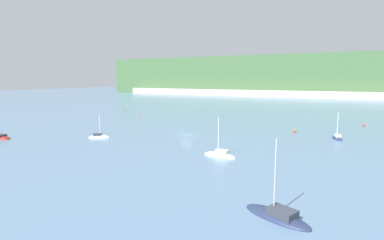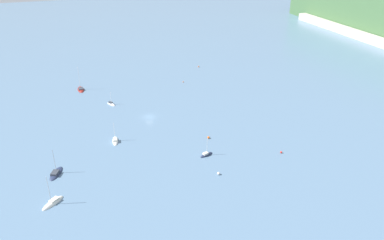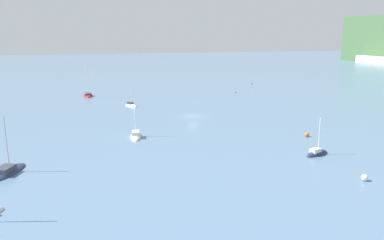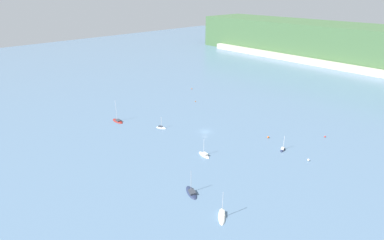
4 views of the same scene
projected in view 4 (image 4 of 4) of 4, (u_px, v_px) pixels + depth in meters
name	position (u px, v px, depth m)	size (l,w,h in m)	color
ground_plane	(205.00, 132.00, 136.02)	(600.00, 600.00, 0.00)	slate
hillside_ridge	(366.00, 46.00, 249.50)	(320.43, 56.02, 31.23)	#42663D
shore_town_strip	(348.00, 68.00, 235.10)	(272.37, 6.00, 4.81)	beige
sailboat_0	(161.00, 128.00, 139.42)	(5.09, 3.59, 6.30)	silver
sailboat_1	(283.00, 150.00, 120.71)	(3.00, 5.09, 6.87)	#232D4C
sailboat_2	(204.00, 155.00, 116.63)	(6.44, 2.76, 7.75)	white
sailboat_3	(222.00, 216.00, 85.37)	(6.16, 6.55, 9.73)	white
sailboat_4	(118.00, 121.00, 146.51)	(7.89, 3.01, 11.61)	maroon
sailboat_5	(191.00, 193.00, 95.26)	(7.86, 5.39, 8.64)	#232D4C
mooring_buoy_0	(268.00, 137.00, 130.16)	(0.82, 0.82, 0.82)	orange
mooring_buoy_1	(195.00, 101.00, 171.74)	(0.51, 0.51, 0.51)	orange
mooring_buoy_2	(325.00, 136.00, 130.88)	(0.66, 0.66, 0.66)	red
mooring_buoy_3	(308.00, 160.00, 112.83)	(0.87, 0.87, 0.87)	white
mooring_buoy_4	(192.00, 89.00, 193.25)	(0.64, 0.64, 0.64)	orange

